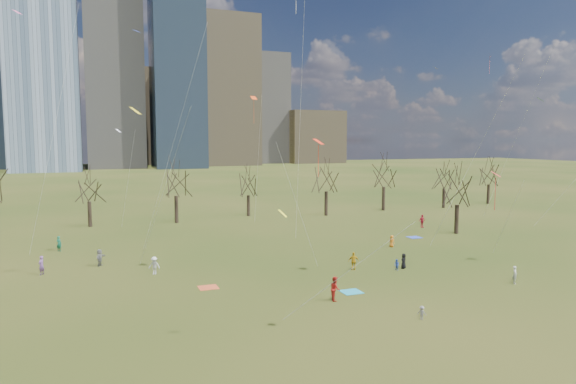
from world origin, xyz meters
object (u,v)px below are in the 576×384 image
object	(u,v)px
person_2	(335,289)
blanket_crimson	(208,287)
person_1	(515,275)
blanket_teal	(351,292)
person_4	(354,261)
blanket_navy	(414,237)

from	to	relation	value
person_2	blanket_crimson	bearing A→B (deg)	67.38
person_1	person_2	size ratio (longest dim) A/B	0.81
blanket_teal	person_2	xyz separation A→B (m)	(-2.21, -1.52, 0.92)
blanket_crimson	person_1	distance (m)	26.09
person_1	person_2	xyz separation A→B (m)	(-16.43, 1.29, 0.18)
person_4	blanket_navy	bearing A→B (deg)	-122.69
blanket_navy	person_2	xyz separation A→B (m)	(-20.72, -19.51, 0.92)
blanket_teal	person_4	world-z (taller)	person_4
blanket_crimson	person_2	bearing A→B (deg)	-39.51
blanket_teal	person_1	distance (m)	14.52
person_2	blanket_navy	bearing A→B (deg)	-29.85
blanket_crimson	blanket_navy	bearing A→B (deg)	23.50
blanket_teal	blanket_navy	distance (m)	25.82
blanket_teal	person_4	bearing A→B (deg)	60.23
blanket_teal	person_1	bearing A→B (deg)	-11.15
blanket_navy	blanket_crimson	bearing A→B (deg)	-156.50
person_4	blanket_teal	bearing A→B (deg)	79.29
blanket_navy	blanket_crimson	size ratio (longest dim) A/B	1.00
blanket_navy	person_2	world-z (taller)	person_2
person_1	person_4	size ratio (longest dim) A/B	0.88
blanket_navy	person_2	size ratio (longest dim) A/B	0.86
person_1	person_2	world-z (taller)	person_2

